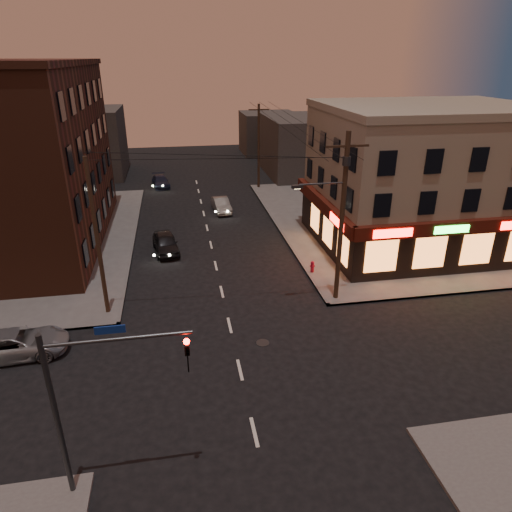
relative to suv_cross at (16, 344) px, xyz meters
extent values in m
plane|color=black|center=(10.75, -3.12, -0.68)|extent=(120.00, 120.00, 0.00)
cube|color=#514F4C|center=(28.75, 15.88, -0.61)|extent=(24.00, 28.00, 0.15)
cube|color=gray|center=(26.75, 10.38, 4.47)|extent=(15.00, 12.00, 10.00)
cube|color=gray|center=(26.75, 10.38, 9.72)|extent=(15.20, 12.20, 0.50)
cube|color=black|center=(26.75, 4.43, 1.17)|extent=(15.12, 0.25, 3.40)
cube|color=black|center=(19.30, 10.38, 1.17)|extent=(0.25, 12.12, 3.40)
cube|color=#3F110A|center=(26.75, 4.13, 2.97)|extent=(15.60, 0.50, 0.90)
cube|color=#3F110A|center=(19.00, 10.38, 2.97)|extent=(0.50, 12.60, 0.90)
cube|color=#FF140C|center=(21.45, 3.86, 2.97)|extent=(2.60, 0.06, 0.55)
cube|color=#26FF3F|center=(25.45, 3.86, 2.97)|extent=(2.40, 0.06, 0.50)
cube|color=#FF140C|center=(18.73, 6.58, 2.97)|extent=(0.06, 2.60, 0.55)
cube|color=orange|center=(26.15, 4.28, 1.27)|extent=(12.40, 0.08, 2.20)
cube|color=orange|center=(19.15, 9.38, 1.27)|extent=(0.08, 8.40, 2.20)
cube|color=#4B2618|center=(-3.75, 15.88, 5.97)|extent=(12.00, 20.00, 13.00)
cube|color=#3F3D3A|center=(24.75, 34.88, 2.82)|extent=(10.00, 12.00, 7.00)
cube|color=#3F3D3A|center=(-2.25, 38.88, 3.32)|extent=(9.00, 10.00, 8.00)
cube|color=#3F3D3A|center=(22.75, 48.88, 2.32)|extent=(8.00, 8.00, 6.00)
cylinder|color=#382619|center=(17.55, 2.68, 4.47)|extent=(0.28, 0.28, 10.00)
cube|color=#382619|center=(17.55, 2.68, 8.67)|extent=(2.40, 0.12, 0.12)
cylinder|color=#333538|center=(17.55, 2.68, 7.87)|extent=(0.44, 0.44, 0.50)
cylinder|color=#333538|center=(16.25, 2.68, 6.67)|extent=(2.60, 0.10, 0.10)
cube|color=#333538|center=(14.85, 2.68, 6.57)|extent=(0.60, 0.25, 0.18)
cube|color=#FFD88C|center=(14.85, 2.68, 6.47)|extent=(0.35, 0.15, 0.04)
cylinder|color=#382619|center=(17.55, 28.88, 3.97)|extent=(0.26, 0.26, 9.00)
cylinder|color=#382619|center=(3.95, 3.38, 3.97)|extent=(0.24, 0.24, 9.00)
cylinder|color=#333538|center=(4.15, -8.72, 2.52)|extent=(0.18, 0.18, 6.40)
cylinder|color=#333538|center=(6.35, -8.72, 5.32)|extent=(4.40, 0.12, 0.12)
imported|color=black|center=(8.35, -8.72, 4.82)|extent=(0.16, 0.20, 1.00)
sphere|color=#FF0C05|center=(8.35, -8.84, 5.07)|extent=(0.20, 0.20, 0.20)
cube|color=navy|center=(6.15, -8.72, 5.67)|extent=(0.90, 0.05, 0.25)
imported|color=gray|center=(0.00, 0.00, 0.00)|extent=(5.06, 2.62, 1.36)
imported|color=black|center=(7.25, 12.05, 0.05)|extent=(2.29, 4.49, 1.46)
imported|color=slate|center=(12.48, 21.19, -0.02)|extent=(1.75, 4.10, 1.32)
imported|color=#191E32|center=(6.63, 31.51, -0.06)|extent=(2.30, 4.47, 1.24)
cylinder|color=maroon|center=(17.15, 6.40, -0.21)|extent=(0.28, 0.28, 0.65)
sphere|color=maroon|center=(17.15, 6.40, 0.15)|extent=(0.26, 0.26, 0.26)
cylinder|color=maroon|center=(17.15, 6.40, -0.08)|extent=(0.36, 0.19, 0.13)
cylinder|color=maroon|center=(17.15, 6.40, -0.08)|extent=(0.19, 0.36, 0.13)
camera|label=1|loc=(8.38, -20.73, 13.08)|focal=32.00mm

